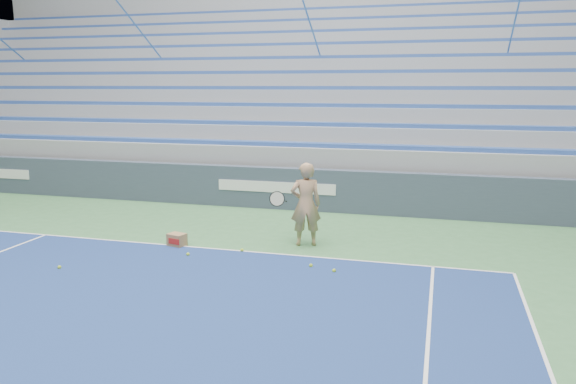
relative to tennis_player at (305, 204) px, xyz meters
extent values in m
cube|color=white|center=(-1.55, -0.79, -0.85)|extent=(10.97, 0.05, 0.00)
cube|color=#374253|center=(-1.55, 3.21, -0.31)|extent=(30.00, 0.30, 1.10)
cube|color=white|center=(-1.55, 3.05, -0.26)|extent=(3.20, 0.02, 0.28)
cube|color=#909398|center=(-1.55, 7.76, -0.31)|extent=(30.00, 8.50, 1.10)
cube|color=#909398|center=(-1.55, 7.76, 0.49)|extent=(30.00, 8.50, 0.50)
cube|color=#2A4B99|center=(-1.55, 3.89, 0.80)|extent=(29.60, 0.42, 0.11)
cube|color=#909398|center=(-1.55, 8.19, 0.99)|extent=(30.00, 7.65, 0.50)
cube|color=#2A4B99|center=(-1.55, 4.74, 1.30)|extent=(29.60, 0.42, 0.11)
cube|color=#909398|center=(-1.55, 8.61, 1.49)|extent=(30.00, 6.80, 0.50)
cube|color=#2A4B99|center=(-1.55, 5.59, 1.80)|extent=(29.60, 0.42, 0.11)
cube|color=#909398|center=(-1.55, 9.04, 1.99)|extent=(30.00, 5.95, 0.50)
cube|color=#2A4B99|center=(-1.55, 6.44, 2.30)|extent=(29.60, 0.42, 0.11)
cube|color=#909398|center=(-1.55, 9.46, 2.49)|extent=(30.00, 5.10, 0.50)
cube|color=#2A4B99|center=(-1.55, 7.29, 2.80)|extent=(29.60, 0.42, 0.11)
cube|color=#909398|center=(-1.55, 9.89, 2.99)|extent=(30.00, 4.25, 0.50)
cube|color=#2A4B99|center=(-1.55, 8.14, 3.30)|extent=(29.60, 0.42, 0.11)
cube|color=#909398|center=(-1.55, 10.31, 3.49)|extent=(30.00, 3.40, 0.50)
cube|color=#2A4B99|center=(-1.55, 8.99, 3.80)|extent=(29.60, 0.42, 0.11)
cube|color=#909398|center=(-1.55, 10.74, 3.99)|extent=(30.00, 2.55, 0.50)
cube|color=#2A4B99|center=(-1.55, 9.84, 4.30)|extent=(29.60, 0.42, 0.11)
cube|color=#909398|center=(-1.55, 11.16, 4.49)|extent=(30.00, 1.70, 0.50)
cube|color=#2A4B99|center=(-1.55, 10.69, 4.80)|extent=(29.60, 0.42, 0.11)
cube|color=#909398|center=(-1.55, 11.59, 4.99)|extent=(30.00, 0.85, 0.50)
cube|color=#2A4B99|center=(-1.55, 11.54, 5.30)|extent=(29.60, 0.42, 0.11)
cube|color=#909398|center=(-1.55, 12.31, 2.79)|extent=(31.00, 0.40, 7.30)
cylinder|color=#3370B4|center=(-13.55, 7.76, 3.74)|extent=(0.05, 8.53, 5.04)
cylinder|color=#3370B4|center=(-7.55, 7.76, 3.74)|extent=(0.05, 8.53, 5.04)
cylinder|color=#3370B4|center=(-1.55, 7.76, 3.74)|extent=(0.05, 8.53, 5.04)
cylinder|color=#3370B4|center=(4.45, 7.76, 3.74)|extent=(0.05, 8.53, 5.04)
imported|color=tan|center=(0.00, 0.00, 0.00)|extent=(0.73, 0.60, 1.72)
cylinder|color=black|center=(-0.35, -0.25, 0.09)|extent=(0.12, 0.27, 0.08)
cylinder|color=beige|center=(-0.45, -0.53, 0.19)|extent=(0.29, 0.16, 0.28)
torus|color=black|center=(-0.45, -0.53, 0.19)|extent=(0.31, 0.18, 0.30)
cube|color=olive|center=(-2.51, -0.76, -0.73)|extent=(0.40, 0.34, 0.26)
cube|color=#B21E19|center=(-2.51, -0.90, -0.73)|extent=(0.27, 0.08, 0.12)
sphere|color=#B0D62B|center=(0.90, -1.54, -0.83)|extent=(0.07, 0.07, 0.07)
sphere|color=#B0D62B|center=(-2.00, -1.33, -0.83)|extent=(0.07, 0.07, 0.07)
sphere|color=#B0D62B|center=(0.44, -1.37, -0.83)|extent=(0.07, 0.07, 0.07)
sphere|color=#B0D62B|center=(-1.09, -0.80, -0.83)|extent=(0.07, 0.07, 0.07)
sphere|color=#B0D62B|center=(-3.88, -2.66, -0.83)|extent=(0.07, 0.07, 0.07)
camera|label=1|loc=(2.62, -10.83, 2.38)|focal=35.00mm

